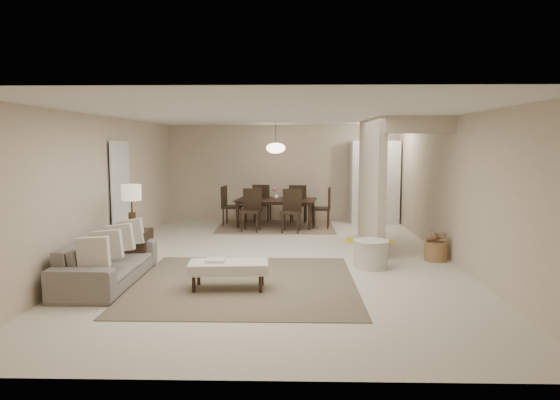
{
  "coord_description": "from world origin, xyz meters",
  "views": [
    {
      "loc": [
        0.24,
        -8.58,
        2.03
      ],
      "look_at": [
        0.03,
        0.06,
        1.05
      ],
      "focal_mm": 32.0,
      "sensor_mm": 36.0,
      "label": 1
    }
  ],
  "objects_px": {
    "ottoman_bench": "(229,267)",
    "dining_table": "(276,213)",
    "wicker_basket": "(436,251)",
    "side_table": "(133,248)",
    "sofa": "(108,261)",
    "pantry_cabinet": "(374,182)",
    "round_pouf": "(371,254)"
  },
  "relations": [
    {
      "from": "ottoman_bench",
      "to": "dining_table",
      "type": "height_order",
      "value": "dining_table"
    },
    {
      "from": "ottoman_bench",
      "to": "dining_table",
      "type": "relative_size",
      "value": 0.59
    },
    {
      "from": "ottoman_bench",
      "to": "wicker_basket",
      "type": "bearing_deg",
      "value": 23.93
    },
    {
      "from": "side_table",
      "to": "wicker_basket",
      "type": "relative_size",
      "value": 1.55
    },
    {
      "from": "sofa",
      "to": "wicker_basket",
      "type": "bearing_deg",
      "value": -73.92
    },
    {
      "from": "pantry_cabinet",
      "to": "side_table",
      "type": "xyz_separation_m",
      "value": [
        -4.75,
        -4.64,
        -0.75
      ]
    },
    {
      "from": "side_table",
      "to": "ottoman_bench",
      "type": "bearing_deg",
      "value": -36.8
    },
    {
      "from": "wicker_basket",
      "to": "sofa",
      "type": "bearing_deg",
      "value": -163.85
    },
    {
      "from": "sofa",
      "to": "wicker_basket",
      "type": "xyz_separation_m",
      "value": [
        5.2,
        1.51,
        -0.16
      ]
    },
    {
      "from": "round_pouf",
      "to": "dining_table",
      "type": "relative_size",
      "value": 0.3
    },
    {
      "from": "round_pouf",
      "to": "wicker_basket",
      "type": "relative_size",
      "value": 1.5
    },
    {
      "from": "sofa",
      "to": "round_pouf",
      "type": "bearing_deg",
      "value": -76.29
    },
    {
      "from": "pantry_cabinet",
      "to": "ottoman_bench",
      "type": "xyz_separation_m",
      "value": [
        -2.99,
        -5.96,
        -0.74
      ]
    },
    {
      "from": "round_pouf",
      "to": "pantry_cabinet",
      "type": "bearing_deg",
      "value": 80.16
    },
    {
      "from": "wicker_basket",
      "to": "dining_table",
      "type": "height_order",
      "value": "dining_table"
    },
    {
      "from": "round_pouf",
      "to": "dining_table",
      "type": "distance_m",
      "value": 4.34
    },
    {
      "from": "pantry_cabinet",
      "to": "wicker_basket",
      "type": "bearing_deg",
      "value": -84.49
    },
    {
      "from": "ottoman_bench",
      "to": "side_table",
      "type": "bearing_deg",
      "value": 139.08
    },
    {
      "from": "side_table",
      "to": "pantry_cabinet",
      "type": "bearing_deg",
      "value": 44.32
    },
    {
      "from": "sofa",
      "to": "round_pouf",
      "type": "relative_size",
      "value": 3.79
    },
    {
      "from": "side_table",
      "to": "dining_table",
      "type": "bearing_deg",
      "value": 60.39
    },
    {
      "from": "pantry_cabinet",
      "to": "wicker_basket",
      "type": "height_order",
      "value": "pantry_cabinet"
    },
    {
      "from": "wicker_basket",
      "to": "dining_table",
      "type": "bearing_deg",
      "value": 129.83
    },
    {
      "from": "wicker_basket",
      "to": "dining_table",
      "type": "relative_size",
      "value": 0.2
    },
    {
      "from": "sofa",
      "to": "dining_table",
      "type": "relative_size",
      "value": 1.15
    },
    {
      "from": "ottoman_bench",
      "to": "wicker_basket",
      "type": "height_order",
      "value": "ottoman_bench"
    },
    {
      "from": "ottoman_bench",
      "to": "wicker_basket",
      "type": "distance_m",
      "value": 3.84
    },
    {
      "from": "pantry_cabinet",
      "to": "side_table",
      "type": "relative_size",
      "value": 3.5
    },
    {
      "from": "side_table",
      "to": "dining_table",
      "type": "relative_size",
      "value": 0.31
    },
    {
      "from": "ottoman_bench",
      "to": "round_pouf",
      "type": "xyz_separation_m",
      "value": [
        2.18,
        1.28,
        -0.09
      ]
    },
    {
      "from": "dining_table",
      "to": "side_table",
      "type": "bearing_deg",
      "value": -112.21
    },
    {
      "from": "dining_table",
      "to": "ottoman_bench",
      "type": "bearing_deg",
      "value": -87.92
    }
  ]
}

